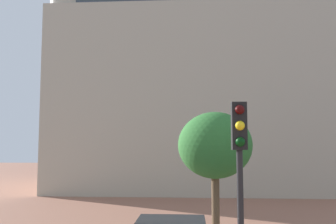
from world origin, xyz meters
TOP-DOWN VIEW (x-y plane):
  - landmark_building at (2.27, 30.48)m, footprint 27.02×14.61m
  - traffic_light_pole at (1.75, 2.88)m, footprint 0.28×0.34m
  - tree_curb_far at (1.92, 11.86)m, footprint 3.26×3.26m

SIDE VIEW (x-z plane):
  - traffic_light_pole at x=1.75m, z-range 0.96..5.87m
  - tree_curb_far at x=1.92m, z-range 1.27..6.79m
  - landmark_building at x=2.27m, z-range -7.34..26.69m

